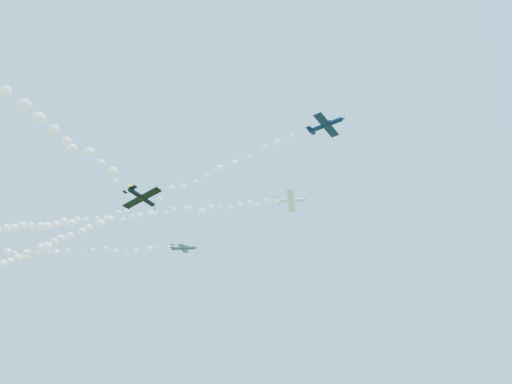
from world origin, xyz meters
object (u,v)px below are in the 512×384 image
at_px(plane_white, 291,200).
at_px(plane_grey, 184,248).
at_px(plane_black, 142,198).
at_px(plane_navy, 326,125).

xyz_separation_m(plane_white, plane_grey, (-24.79, -1.33, -6.20)).
bearing_deg(plane_white, plane_black, -131.33).
distance_m(plane_navy, plane_black, 29.77).
relative_size(plane_white, plane_grey, 1.03).
bearing_deg(plane_grey, plane_white, -19.78).
distance_m(plane_grey, plane_black, 30.43).
xyz_separation_m(plane_white, plane_black, (-13.62, -28.64, -13.64)).
relative_size(plane_grey, plane_black, 0.98).
bearing_deg(plane_grey, plane_navy, -52.22).
distance_m(plane_white, plane_black, 34.52).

